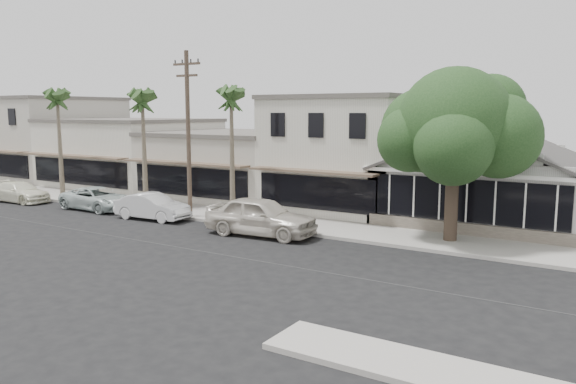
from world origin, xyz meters
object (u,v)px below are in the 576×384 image
Objects in this scene: car_2 at (97,199)px; car_3 at (19,192)px; utility_pole at (188,131)px; car_0 at (261,216)px; car_1 at (152,207)px; shade_tree at (455,128)px.

car_3 is at bearing 96.97° from car_2.
utility_pole is at bearing -87.62° from car_3.
utility_pole reaches higher than car_0.
car_0 reaches higher than car_1.
car_0 is at bearing -95.32° from car_1.
car_3 is (-18.89, -0.18, -0.27)m from car_0.
car_1 is 0.56× the size of shade_tree.
utility_pole is 4.56m from car_1.
car_1 reaches higher than car_3.
shade_tree is (8.00, 3.38, 4.18)m from car_0.
car_0 is at bearing -157.09° from shade_tree.
utility_pole is 2.00× the size of car_3.
car_3 is (-13.24, -1.54, -4.13)m from utility_pole.
car_2 is 0.63× the size of shade_tree.
utility_pole is 6.98m from car_0.
car_1 is at bearing -167.98° from shade_tree.
car_2 reaches higher than car_3.
car_2 is at bearing 82.58° from car_0.
utility_pole is 1.16× the size of shade_tree.
car_1 is 0.89× the size of car_2.
shade_tree reaches higher than car_0.
car_1 is 16.21m from shade_tree.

